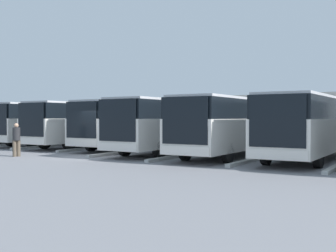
# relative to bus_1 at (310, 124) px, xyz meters

# --- Properties ---
(ground_plane) EXTENTS (600.00, 600.00, 0.00)m
(ground_plane) POSITION_rel_bus_1_xyz_m (9.91, 5.83, -1.77)
(ground_plane) COLOR gray
(bus_1) EXTENTS (3.88, 11.31, 3.15)m
(bus_1) POSITION_rel_bus_1_xyz_m (0.00, 0.00, 0.00)
(bus_1) COLOR silver
(bus_1) RESTS_ON ground_plane
(curb_divider_1) EXTENTS (1.19, 7.77, 0.15)m
(curb_divider_1) POSITION_rel_bus_1_xyz_m (1.98, 1.64, -1.69)
(curb_divider_1) COLOR #B2B2AD
(curb_divider_1) RESTS_ON ground_plane
(bus_2) EXTENTS (3.88, 11.31, 3.15)m
(bus_2) POSITION_rel_bus_1_xyz_m (3.96, 0.67, 0.00)
(bus_2) COLOR silver
(bus_2) RESTS_ON ground_plane
(curb_divider_2) EXTENTS (1.19, 7.77, 0.15)m
(curb_divider_2) POSITION_rel_bus_1_xyz_m (5.95, 2.31, -1.69)
(curb_divider_2) COLOR #B2B2AD
(curb_divider_2) RESTS_ON ground_plane
(bus_3) EXTENTS (3.88, 11.31, 3.15)m
(bus_3) POSITION_rel_bus_1_xyz_m (7.93, 0.86, 0.00)
(bus_3) COLOR silver
(bus_3) RESTS_ON ground_plane
(curb_divider_3) EXTENTS (1.19, 7.77, 0.15)m
(curb_divider_3) POSITION_rel_bus_1_xyz_m (9.91, 2.49, -1.69)
(curb_divider_3) COLOR #B2B2AD
(curb_divider_3) RESTS_ON ground_plane
(bus_4) EXTENTS (3.88, 11.31, 3.15)m
(bus_4) POSITION_rel_bus_1_xyz_m (11.89, -0.20, 0.00)
(bus_4) COLOR silver
(bus_4) RESTS_ON ground_plane
(curb_divider_4) EXTENTS (1.19, 7.77, 0.15)m
(curb_divider_4) POSITION_rel_bus_1_xyz_m (13.88, 1.44, -1.69)
(curb_divider_4) COLOR #B2B2AD
(curb_divider_4) RESTS_ON ground_plane
(bus_5) EXTENTS (3.88, 11.31, 3.15)m
(bus_5) POSITION_rel_bus_1_xyz_m (15.86, 0.45, 0.00)
(bus_5) COLOR silver
(bus_5) RESTS_ON ground_plane
(curb_divider_5) EXTENTS (1.19, 7.77, 0.15)m
(curb_divider_5) POSITION_rel_bus_1_xyz_m (17.84, 2.09, -1.69)
(curb_divider_5) COLOR #B2B2AD
(curb_divider_5) RESTS_ON ground_plane
(bus_6) EXTENTS (3.88, 11.31, 3.15)m
(bus_6) POSITION_rel_bus_1_xyz_m (19.82, 0.53, 0.00)
(bus_6) COLOR silver
(bus_6) RESTS_ON ground_plane
(curb_divider_6) EXTENTS (1.19, 7.77, 0.15)m
(curb_divider_6) POSITION_rel_bus_1_xyz_m (21.81, 2.17, -1.69)
(curb_divider_6) COLOR #B2B2AD
(curb_divider_6) RESTS_ON ground_plane
(bus_7) EXTENTS (3.88, 11.31, 3.15)m
(bus_7) POSITION_rel_bus_1_xyz_m (23.79, 0.31, 0.00)
(bus_7) COLOR silver
(bus_7) RESTS_ON ground_plane
(pedestrian) EXTENTS (0.48, 0.48, 1.81)m
(pedestrian) POSITION_rel_bus_1_xyz_m (13.10, 8.18, -0.79)
(pedestrian) COLOR brown
(pedestrian) RESTS_ON ground_plane
(station_building) EXTENTS (31.74, 12.56, 4.03)m
(station_building) POSITION_rel_bus_1_xyz_m (9.91, -15.93, 0.28)
(station_building) COLOR beige
(station_building) RESTS_ON ground_plane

